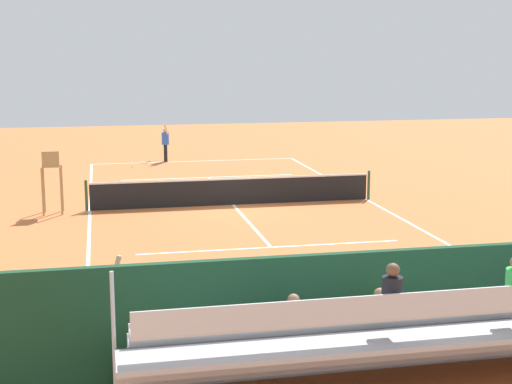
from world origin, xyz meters
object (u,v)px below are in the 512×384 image
at_px(umpire_chair, 52,175).
at_px(tennis_player, 165,141).
at_px(tennis_ball_near, 133,167).
at_px(bleacher_stand, 408,338).
at_px(line_judge, 120,309).
at_px(tennis_ball_far, 146,163).
at_px(tennis_racket, 144,162).
at_px(equipment_bag, 363,337).
at_px(tennis_net, 233,191).
at_px(courtside_bench, 468,308).

relative_size(umpire_chair, tennis_player, 1.11).
xyz_separation_m(tennis_player, tennis_ball_near, (1.70, 1.56, -0.98)).
xyz_separation_m(bleacher_stand, umpire_chair, (6.29, -15.14, 0.38)).
bearing_deg(line_judge, tennis_ball_far, -94.68).
bearing_deg(tennis_ball_far, tennis_racket, -79.09).
bearing_deg(equipment_bag, line_judge, -1.21).
distance_m(tennis_net, tennis_player, 11.28).
height_order(equipment_bag, tennis_racket, equipment_bag).
relative_size(tennis_net, bleacher_stand, 1.14).
distance_m(umpire_chair, tennis_racket, 11.95).
bearing_deg(tennis_player, tennis_racket, 5.51).
distance_m(equipment_bag, tennis_ball_near, 23.23).
bearing_deg(courtside_bench, tennis_ball_far, -79.07).
distance_m(tennis_player, tennis_ball_near, 2.51).
distance_m(tennis_racket, tennis_ball_far, 0.51).
bearing_deg(tennis_ball_near, line_judge, 86.87).
relative_size(equipment_bag, tennis_player, 0.47).
height_order(umpire_chair, tennis_ball_near, umpire_chair).
distance_m(tennis_net, tennis_racket, 11.36).
bearing_deg(tennis_net, bleacher_stand, 90.33).
xyz_separation_m(bleacher_stand, courtside_bench, (-2.12, -2.08, -0.37)).
height_order(tennis_net, tennis_ball_far, tennis_net).
height_order(tennis_player, tennis_ball_far, tennis_player).
bearing_deg(tennis_racket, tennis_net, 102.69).
bearing_deg(equipment_bag, tennis_player, -86.61).
relative_size(bleacher_stand, tennis_player, 4.70).
bearing_deg(tennis_racket, courtside_bench, 100.93).
bearing_deg(line_judge, tennis_racket, -94.36).
distance_m(umpire_chair, tennis_player, 12.37).
relative_size(tennis_player, line_judge, 1.00).
height_order(tennis_net, courtside_bench, tennis_net).
bearing_deg(courtside_bench, equipment_bag, 3.42).
xyz_separation_m(courtside_bench, line_judge, (6.56, 0.04, 0.46)).
xyz_separation_m(tennis_racket, tennis_ball_far, (-0.10, 0.50, 0.02)).
height_order(bleacher_stand, courtside_bench, bleacher_stand).
xyz_separation_m(bleacher_stand, tennis_ball_near, (3.19, -24.97, -0.90)).
distance_m(bleacher_stand, courtside_bench, 3.00).
height_order(courtside_bench, tennis_ball_near, courtside_bench).
relative_size(tennis_racket, tennis_ball_far, 8.85).
distance_m(bleacher_stand, umpire_chair, 16.40).
bearing_deg(bleacher_stand, courtside_bench, -135.49).
relative_size(tennis_net, tennis_ball_far, 156.06).
bearing_deg(equipment_bag, courtside_bench, -176.58).
relative_size(umpire_chair, tennis_ball_far, 32.42).
height_order(umpire_chair, line_judge, umpire_chair).
relative_size(umpire_chair, equipment_bag, 2.38).
xyz_separation_m(umpire_chair, courtside_bench, (-8.41, 13.06, -0.76)).
height_order(tennis_net, tennis_racket, tennis_net).
bearing_deg(tennis_racket, umpire_chair, 71.82).
height_order(bleacher_stand, tennis_racket, bleacher_stand).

